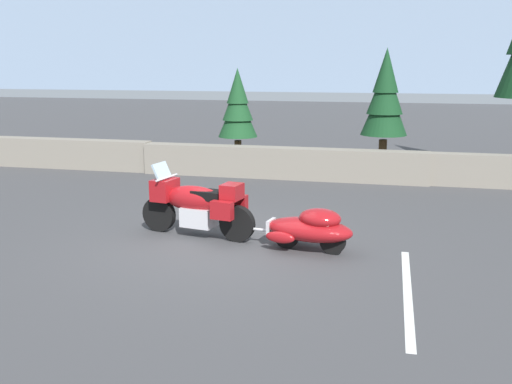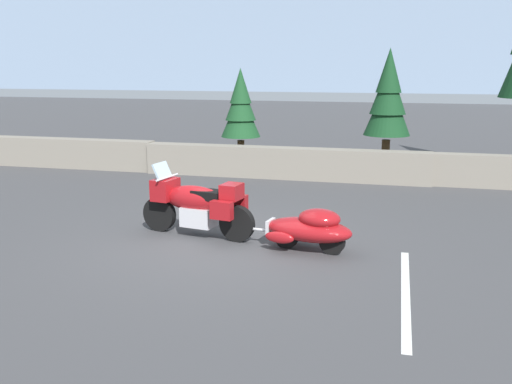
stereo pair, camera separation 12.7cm
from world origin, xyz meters
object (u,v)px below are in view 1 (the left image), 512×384
pine_tree_secondary (385,97)px  pine_tree_far_right (238,106)px  car_shaped_trailer (310,228)px  touring_motorcycle (196,203)px

pine_tree_secondary → pine_tree_far_right: 4.31m
car_shaped_trailer → pine_tree_far_right: size_ratio=0.74×
touring_motorcycle → car_shaped_trailer: 2.22m
car_shaped_trailer → touring_motorcycle: bearing=169.7°
touring_motorcycle → pine_tree_far_right: pine_tree_far_right is taller
touring_motorcycle → car_shaped_trailer: size_ratio=1.03×
pine_tree_secondary → pine_tree_far_right: (-4.29, 0.08, -0.35)m
pine_tree_far_right → pine_tree_secondary: bearing=-1.0°
pine_tree_far_right → touring_motorcycle: bearing=-81.3°
touring_motorcycle → pine_tree_secondary: pine_tree_secondary is taller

